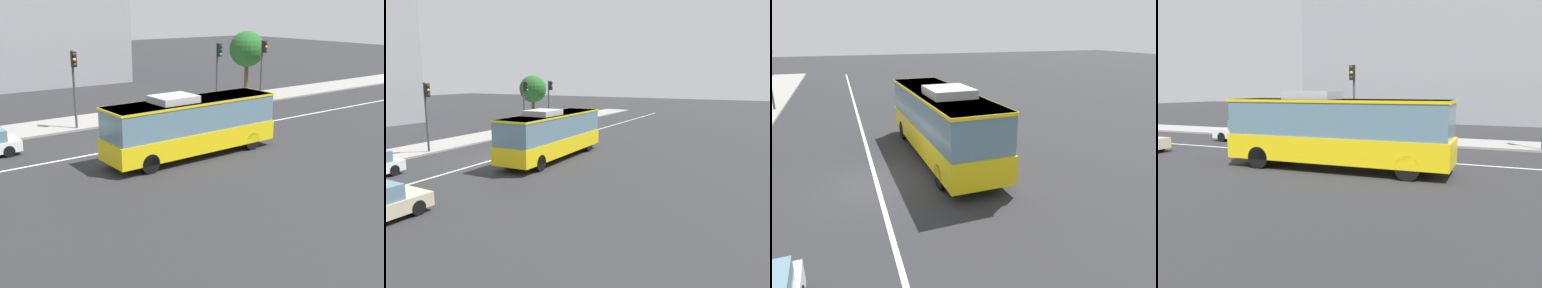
{
  "view_description": "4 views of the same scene",
  "coord_description": "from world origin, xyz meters",
  "views": [
    {
      "loc": [
        -12.47,
        -23.76,
        7.9
      ],
      "look_at": [
        1.61,
        -4.08,
        0.93
      ],
      "focal_mm": 44.98,
      "sensor_mm": 36.0,
      "label": 1
    },
    {
      "loc": [
        -18.91,
        -16.61,
        5.53
      ],
      "look_at": [
        3.31,
        -4.68,
        0.95
      ],
      "focal_mm": 34.19,
      "sensor_mm": 36.0,
      "label": 2
    },
    {
      "loc": [
        -12.53,
        0.93,
        5.68
      ],
      "look_at": [
        0.77,
        -3.95,
        0.95
      ],
      "focal_mm": 31.49,
      "sensor_mm": 36.0,
      "label": 3
    },
    {
      "loc": [
        9.24,
        -18.79,
        3.49
      ],
      "look_at": [
        2.66,
        -3.11,
        1.13
      ],
      "focal_mm": 36.34,
      "sensor_mm": 36.0,
      "label": 4
    }
  ],
  "objects": [
    {
      "name": "lane_centre_line",
      "position": [
        0.0,
        0.0,
        0.01
      ],
      "size": [
        76.0,
        0.16,
        0.01
      ],
      "primitive_type": "cube",
      "color": "silver",
      "rests_on": "ground_plane"
    },
    {
      "name": "transit_bus",
      "position": [
        2.14,
        -3.31,
        1.81
      ],
      "size": [
        10.06,
        2.74,
        3.46
      ],
      "rotation": [
        0.0,
        0.0,
        0.02
      ],
      "color": "yellow",
      "rests_on": "ground_plane"
    },
    {
      "name": "ground_plane",
      "position": [
        0.0,
        0.0,
        0.0
      ],
      "size": [
        160.0,
        160.0,
        0.0
      ],
      "primitive_type": "plane",
      "color": "#28282B"
    }
  ]
}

